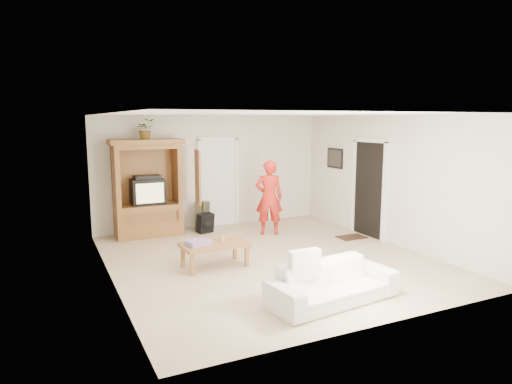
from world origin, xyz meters
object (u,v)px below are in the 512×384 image
Objects in this scene: armoire at (149,194)px; sofa at (333,283)px; coffee_table at (215,246)px; man at (269,198)px.

sofa is (1.47, -4.80, -0.63)m from armoire.
sofa is at bearing -73.00° from armoire.
coffee_table is (0.53, -2.65, -0.54)m from armoire.
man is 2.52m from coffee_table.
coffee_table is (-0.94, 2.15, 0.09)m from sofa.
armoire reaches higher than coffee_table.
sofa is (-0.94, -3.77, -0.55)m from man.
armoire reaches higher than man.
armoire is at bearing 98.75° from coffee_table.
armoire reaches higher than sofa.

